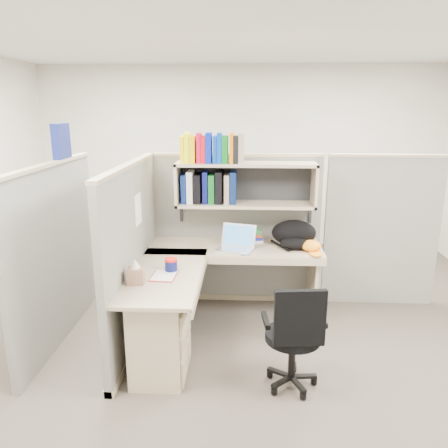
# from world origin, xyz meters

# --- Properties ---
(ground) EXTENTS (6.00, 6.00, 0.00)m
(ground) POSITION_xyz_m (0.00, 0.00, 0.00)
(ground) COLOR #342E28
(ground) RESTS_ON ground
(room_shell) EXTENTS (6.00, 6.00, 6.00)m
(room_shell) POSITION_xyz_m (0.00, 0.00, 1.62)
(room_shell) COLOR #B9B3A7
(room_shell) RESTS_ON ground
(cubicle) EXTENTS (3.79, 1.84, 1.95)m
(cubicle) POSITION_xyz_m (-0.37, 0.45, 0.91)
(cubicle) COLOR slate
(cubicle) RESTS_ON ground
(desk) EXTENTS (1.74, 1.75, 0.73)m
(desk) POSITION_xyz_m (-0.41, -0.29, 0.44)
(desk) COLOR tan
(desk) RESTS_ON ground
(laptop) EXTENTS (0.43, 0.43, 0.25)m
(laptop) POSITION_xyz_m (0.00, 0.44, 0.85)
(laptop) COLOR silver
(laptop) RESTS_ON desk
(backpack) EXTENTS (0.49, 0.41, 0.26)m
(backpack) POSITION_xyz_m (0.59, 0.57, 0.86)
(backpack) COLOR black
(backpack) RESTS_ON desk
(orange_cap) EXTENTS (0.25, 0.27, 0.11)m
(orange_cap) POSITION_xyz_m (0.75, 0.45, 0.78)
(orange_cap) COLOR orange
(orange_cap) RESTS_ON desk
(snack_canister) EXTENTS (0.11, 0.11, 0.11)m
(snack_canister) POSITION_xyz_m (-0.53, -0.14, 0.79)
(snack_canister) COLOR #0D1250
(snack_canister) RESTS_ON desk
(tissue_box) EXTENTS (0.14, 0.14, 0.20)m
(tissue_box) POSITION_xyz_m (-0.77, -0.43, 0.83)
(tissue_box) COLOR #956954
(tissue_box) RESTS_ON desk
(mouse) EXTENTS (0.10, 0.07, 0.03)m
(mouse) POSITION_xyz_m (0.09, 0.30, 0.75)
(mouse) COLOR #9CB2DD
(mouse) RESTS_ON desk
(paper_cup) EXTENTS (0.08, 0.08, 0.10)m
(paper_cup) POSITION_xyz_m (-0.07, 0.70, 0.78)
(paper_cup) COLOR white
(paper_cup) RESTS_ON desk
(book_stack) EXTENTS (0.23, 0.28, 0.12)m
(book_stack) POSITION_xyz_m (0.17, 0.78, 0.79)
(book_stack) COLOR gray
(book_stack) RESTS_ON desk
(loose_paper) EXTENTS (0.20, 0.26, 0.00)m
(loose_paper) POSITION_xyz_m (-0.57, -0.26, 0.73)
(loose_paper) COLOR white
(loose_paper) RESTS_ON desk
(task_chair) EXTENTS (0.48, 0.44, 0.88)m
(task_chair) POSITION_xyz_m (0.47, -0.71, 0.31)
(task_chair) COLOR black
(task_chair) RESTS_ON ground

